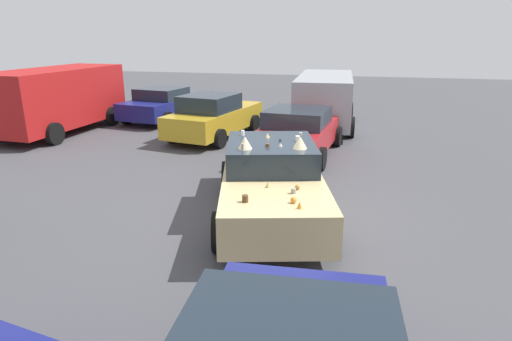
% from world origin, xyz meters
% --- Properties ---
extents(ground_plane, '(60.00, 60.00, 0.00)m').
position_xyz_m(ground_plane, '(0.00, 0.00, 0.00)').
color(ground_plane, '#47474C').
extents(art_car_decorated, '(5.00, 2.94, 1.67)m').
position_xyz_m(art_car_decorated, '(0.03, 0.01, 0.73)').
color(art_car_decorated, '#D8BC7F').
rests_on(art_car_decorated, ground).
extents(parked_van_near_left, '(5.40, 2.41, 1.94)m').
position_xyz_m(parked_van_near_left, '(8.78, -0.20, 1.10)').
color(parked_van_near_left, '#9EA3A8').
rests_on(parked_van_near_left, ground).
extents(parked_van_behind_left, '(5.42, 2.48, 2.25)m').
position_xyz_m(parked_van_behind_left, '(5.53, 8.92, 1.26)').
color(parked_van_behind_left, '#B21919').
rests_on(parked_van_behind_left, ground).
extents(parked_sedan_far_left, '(4.47, 2.38, 1.38)m').
position_xyz_m(parked_sedan_far_left, '(4.60, 0.15, 0.69)').
color(parked_sedan_far_left, red).
rests_on(parked_sedan_far_left, ground).
extents(parked_sedan_near_right, '(4.47, 2.48, 1.50)m').
position_xyz_m(parked_sedan_near_right, '(6.12, 3.28, 0.73)').
color(parked_sedan_near_right, gold).
rests_on(parked_sedan_near_right, ground).
extents(parked_sedan_near_left, '(4.18, 2.51, 1.34)m').
position_xyz_m(parked_sedan_near_left, '(8.51, 6.27, 0.67)').
color(parked_sedan_near_left, navy).
rests_on(parked_sedan_near_left, ground).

